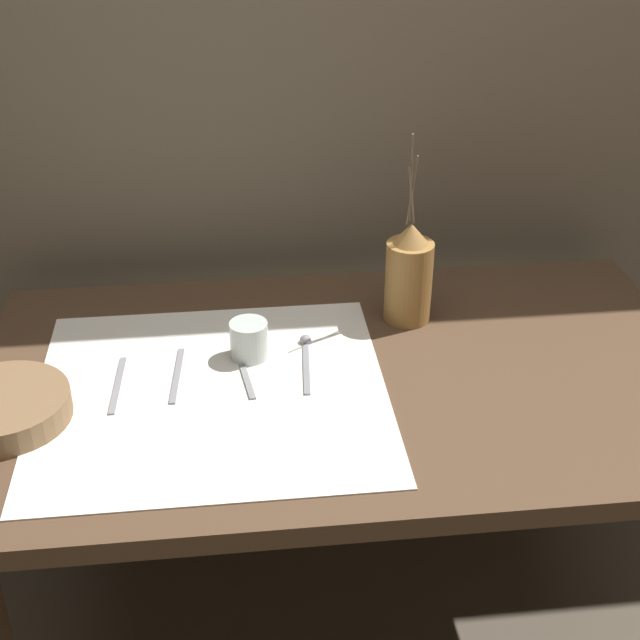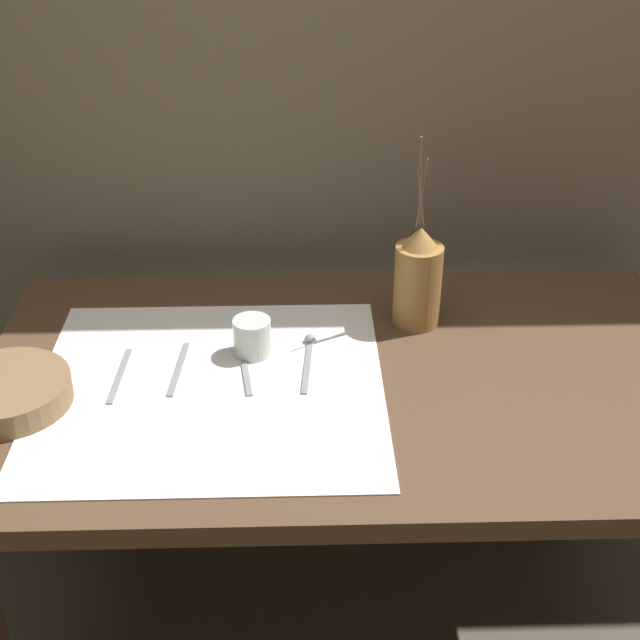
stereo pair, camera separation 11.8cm
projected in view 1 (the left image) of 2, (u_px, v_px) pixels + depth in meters
ground_plane at (341, 639)px, 2.07m from camera, size 12.00×12.00×0.00m
stone_wall_back at (315, 64)px, 1.91m from camera, size 7.00×0.06×2.40m
wooden_table at (345, 410)px, 1.74m from camera, size 1.40×0.82×0.75m
linen_cloth at (212, 393)px, 1.64m from camera, size 0.64×0.61×0.00m
pitcher_with_flowers at (409, 276)px, 1.83m from camera, size 0.10×0.10×0.41m
wooden_bowl at (4, 408)px, 1.56m from camera, size 0.23×0.23×0.05m
glass_tumbler_near at (249, 340)px, 1.72m from camera, size 0.07×0.07×0.08m
fork_outer at (118, 384)px, 1.66m from camera, size 0.02×0.18×0.00m
knife_center at (177, 375)px, 1.68m from camera, size 0.03×0.18×0.00m
fork_inner at (244, 372)px, 1.69m from camera, size 0.04×0.18×0.00m
spoon_outer at (306, 350)px, 1.75m from camera, size 0.03×0.20×0.02m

